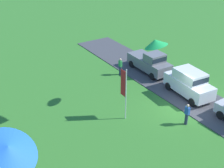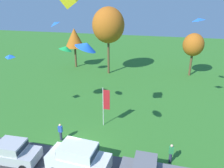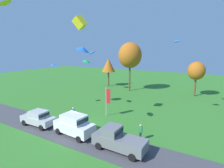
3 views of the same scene
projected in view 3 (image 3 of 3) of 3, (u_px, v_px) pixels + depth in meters
name	position (u px, v px, depth m)	size (l,w,h in m)	color
ground_plane	(77.00, 125.00, 21.53)	(120.00, 120.00, 0.00)	#337528
pavement_strip	(65.00, 132.00, 19.75)	(36.00, 4.40, 0.06)	#424247
car_sedan_mid_row	(38.00, 118.00, 21.28)	(4.47, 2.09, 1.84)	#B7B7BC
car_suv_by_flagpole	(74.00, 124.00, 18.84)	(4.73, 2.32, 2.28)	white
car_pickup_far_end	(118.00, 139.00, 16.07)	(5.03, 2.11, 2.14)	slate
person_on_lawn	(140.00, 132.00, 17.92)	(0.36, 0.24, 1.71)	#2D334C
person_beside_suv	(73.00, 113.00, 23.16)	(0.36, 0.24, 1.71)	#2D334C
tree_left_of_center	(108.00, 65.00, 43.94)	(3.35, 3.35, 7.07)	brown
tree_center_back	(130.00, 55.00, 38.39)	(5.12, 5.12, 10.80)	brown
tree_far_left	(196.00, 71.00, 34.23)	(3.28, 3.28, 6.92)	brown
flag_banner	(108.00, 98.00, 24.07)	(0.71, 0.08, 4.13)	silver
kite_delta_high_right	(83.00, 49.00, 18.15)	(1.42, 1.42, 0.40)	blue
kite_delta_trailing_tail	(87.00, 61.00, 25.96)	(1.31, 1.31, 0.39)	green
kite_delta_mid_center	(92.00, 52.00, 36.97)	(1.53, 1.53, 0.32)	blue
kite_diamond_topmost	(53.00, 65.00, 26.86)	(0.76, 0.74, 0.28)	blue
kite_box_high_left	(80.00, 22.00, 20.14)	(0.93, 0.93, 1.30)	yellow
kite_diamond_over_trees	(176.00, 41.00, 21.85)	(0.75, 0.87, 0.25)	blue
kite_delta_low_drifter	(4.00, 2.00, 21.49)	(1.58, 1.58, 0.28)	yellow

